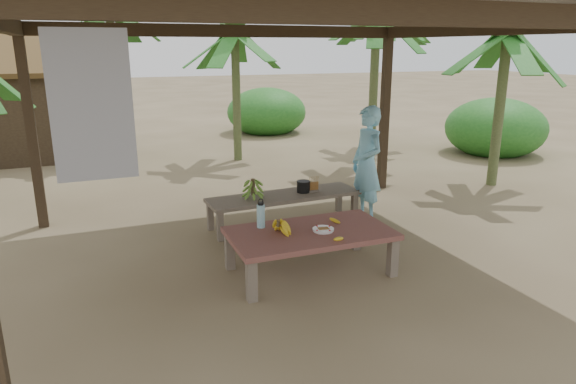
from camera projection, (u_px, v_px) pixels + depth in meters
name	position (u px, v px, depth m)	size (l,w,h in m)	color
ground	(285.00, 256.00, 6.30)	(80.00, 80.00, 0.00)	brown
pavilion	(284.00, 17.00, 5.52)	(6.60, 5.60, 2.95)	black
work_table	(310.00, 236.00, 5.73)	(1.82, 1.03, 0.50)	brown
bench	(284.00, 198.00, 7.30)	(2.22, 0.70, 0.45)	brown
ripe_banana_bunch	(278.00, 227.00, 5.58)	(0.27, 0.23, 0.17)	yellow
plate	(323.00, 230.00, 5.69)	(0.24, 0.24, 0.04)	white
loose_banana_front	(339.00, 239.00, 5.40)	(0.04, 0.15, 0.04)	yellow
loose_banana_side	(335.00, 221.00, 5.97)	(0.04, 0.16, 0.04)	yellow
water_flask	(261.00, 215.00, 5.78)	(0.09, 0.09, 0.34)	#3AA1B5
green_banana_stalk	(253.00, 188.00, 7.05)	(0.26, 0.26, 0.30)	#598C2D
cooking_pot	(303.00, 187.00, 7.38)	(0.19, 0.19, 0.16)	black
skewer_rack	(314.00, 184.00, 7.38)	(0.18, 0.08, 0.24)	#A57F47
woman	(367.00, 164.00, 7.40)	(0.61, 0.40, 1.68)	#79C5E5
banana_plant_ne	(376.00, 25.00, 10.39)	(1.80, 1.80, 3.39)	#596638
banana_plant_n	(235.00, 43.00, 10.96)	(1.80, 1.80, 3.03)	#596638
banana_plant_nw	(109.00, 16.00, 11.19)	(1.80, 1.80, 3.62)	#596638
banana_plant_e	(506.00, 47.00, 8.88)	(1.80, 1.80, 2.96)	#596638
banana_plant_far	(389.00, 20.00, 12.57)	(1.80, 1.80, 3.61)	#596638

